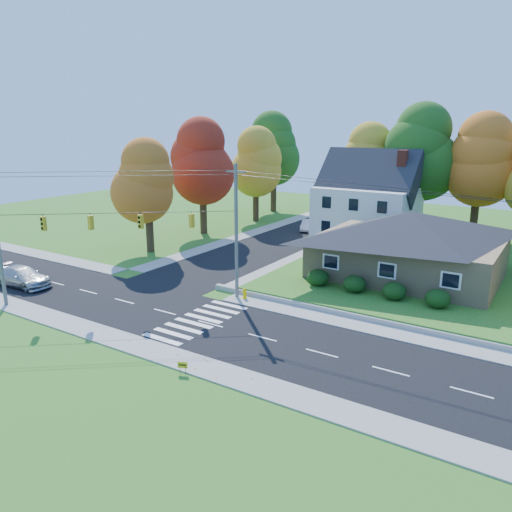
{
  "coord_description": "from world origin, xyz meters",
  "views": [
    {
      "loc": [
        18.89,
        -23.94,
        12.64
      ],
      "look_at": [
        -1.59,
        8.0,
        2.6
      ],
      "focal_mm": 35.0,
      "sensor_mm": 36.0,
      "label": 1
    }
  ],
  "objects_px": {
    "fire_hydrant": "(245,294)",
    "white_car": "(308,225)",
    "silver_sedan": "(22,277)",
    "ranch_house": "(408,243)"
  },
  "relations": [
    {
      "from": "fire_hydrant",
      "to": "white_car",
      "type": "bearing_deg",
      "value": 106.5
    },
    {
      "from": "silver_sedan",
      "to": "white_car",
      "type": "relative_size",
      "value": 1.36
    },
    {
      "from": "white_car",
      "to": "fire_hydrant",
      "type": "relative_size",
      "value": 4.55
    },
    {
      "from": "ranch_house",
      "to": "silver_sedan",
      "type": "relative_size",
      "value": 2.73
    },
    {
      "from": "silver_sedan",
      "to": "white_car",
      "type": "bearing_deg",
      "value": -19.46
    },
    {
      "from": "ranch_house",
      "to": "silver_sedan",
      "type": "bearing_deg",
      "value": -145.08
    },
    {
      "from": "ranch_house",
      "to": "silver_sedan",
      "type": "distance_m",
      "value": 31.31
    },
    {
      "from": "white_car",
      "to": "fire_hydrant",
      "type": "distance_m",
      "value": 25.87
    },
    {
      "from": "silver_sedan",
      "to": "fire_hydrant",
      "type": "height_order",
      "value": "silver_sedan"
    },
    {
      "from": "silver_sedan",
      "to": "fire_hydrant",
      "type": "relative_size",
      "value": 6.2
    }
  ]
}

